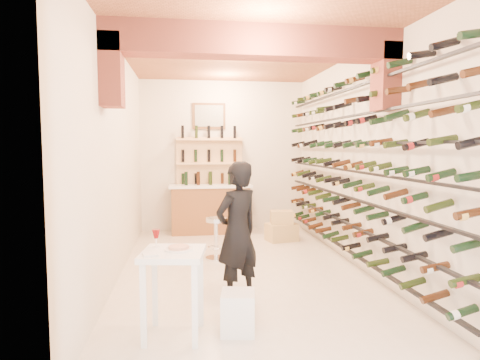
% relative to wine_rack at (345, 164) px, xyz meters
% --- Properties ---
extents(ground, '(6.00, 6.00, 0.00)m').
position_rel_wine_rack_xyz_m(ground, '(-1.53, 0.00, -1.55)').
color(ground, beige).
rests_on(ground, ground).
extents(room_shell, '(3.52, 6.02, 3.21)m').
position_rel_wine_rack_xyz_m(room_shell, '(-1.53, -0.26, 0.70)').
color(room_shell, beige).
rests_on(room_shell, ground).
extents(wine_rack, '(0.32, 5.70, 2.56)m').
position_rel_wine_rack_xyz_m(wine_rack, '(0.00, 0.00, 0.00)').
color(wine_rack, black).
rests_on(wine_rack, ground).
extents(back_counter, '(1.70, 0.62, 1.29)m').
position_rel_wine_rack_xyz_m(back_counter, '(-1.83, 2.65, -1.02)').
color(back_counter, brown).
rests_on(back_counter, ground).
extents(back_shelving, '(1.40, 0.31, 2.73)m').
position_rel_wine_rack_xyz_m(back_shelving, '(-1.83, 2.89, -0.38)').
color(back_shelving, '#DFB47D').
rests_on(back_shelving, ground).
extents(tasting_table, '(0.65, 0.65, 1.01)m').
position_rel_wine_rack_xyz_m(tasting_table, '(-2.48, -1.98, -0.87)').
color(tasting_table, white).
rests_on(tasting_table, ground).
extents(white_stool, '(0.37, 0.37, 0.40)m').
position_rel_wine_rack_xyz_m(white_stool, '(-1.87, -1.99, -1.35)').
color(white_stool, white).
rests_on(white_stool, ground).
extents(person, '(0.72, 0.66, 1.64)m').
position_rel_wine_rack_xyz_m(person, '(-1.77, -1.20, -0.73)').
color(person, black).
rests_on(person, ground).
extents(chrome_barstool, '(0.34, 0.34, 0.67)m').
position_rel_wine_rack_xyz_m(chrome_barstool, '(-1.87, 0.64, -1.16)').
color(chrome_barstool, silver).
rests_on(chrome_barstool, ground).
extents(crate_lower, '(0.63, 0.51, 0.33)m').
position_rel_wine_rack_xyz_m(crate_lower, '(-0.53, 1.73, -1.38)').
color(crate_lower, tan).
rests_on(crate_lower, ground).
extents(crate_upper, '(0.45, 0.33, 0.25)m').
position_rel_wine_rack_xyz_m(crate_upper, '(-0.53, 1.73, -1.09)').
color(crate_upper, tan).
rests_on(crate_upper, crate_lower).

